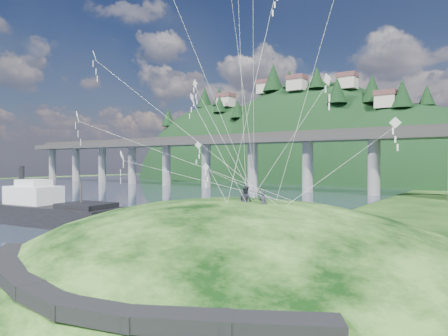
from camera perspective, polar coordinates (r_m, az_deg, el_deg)
The scene contains 10 objects.
ground at distance 31.17m, azimuth -12.81°, elevation -13.06°, with size 320.00×320.00×0.00m, color black.
water at distance 107.28m, azimuth -26.75°, elevation -3.15°, with size 240.00×240.00×0.00m, color #303E58.
grass_hill at distance 28.02m, azimuth 2.06°, elevation -17.87°, with size 36.00×32.00×13.00m.
footpath at distance 19.12m, azimuth -19.89°, elevation -15.70°, with size 22.29×5.84×0.83m.
bridge at distance 102.71m, azimuth 6.77°, elevation 2.19°, with size 160.00×11.00×15.00m.
far_ridge at distance 157.67m, azimuth 10.33°, elevation -4.47°, with size 153.00×70.00×94.50m.
work_barge at distance 52.29m, azimuth -24.00°, elevation -5.48°, with size 20.34×7.79×6.94m.
wooden_dock at distance 38.48m, azimuth -12.52°, elevation -9.67°, with size 14.44×6.49×1.03m.
kite_flyers at distance 25.47m, azimuth 3.63°, elevation -2.69°, with size 2.38×1.10×2.02m.
kite_swarm at distance 29.65m, azimuth -1.30°, elevation 15.32°, with size 21.20×15.76×21.15m.
Camera 1 is at (22.51, -20.19, 7.56)m, focal length 32.00 mm.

